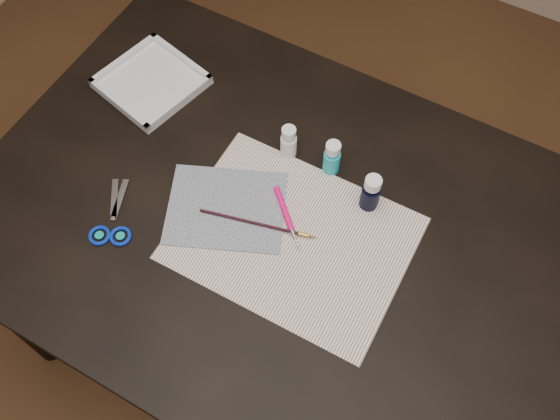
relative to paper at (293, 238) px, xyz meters
The scene contains 11 objects.
ground 0.76m from the paper, 153.59° to the left, with size 3.50×3.50×0.02m, color #422614.
table 0.38m from the paper, 153.59° to the left, with size 1.30×0.90×0.75m, color black.
paper is the anchor object (origin of this frame).
canvas 0.16m from the paper, behind, with size 0.24×0.19×0.00m, color black.
paint_bottle_white 0.22m from the paper, 121.27° to the left, with size 0.04×0.04×0.09m, color white.
paint_bottle_cyan 0.19m from the paper, 92.81° to the left, with size 0.04×0.04×0.09m, color #19B4C3.
paint_bottle_navy 0.18m from the paper, 55.95° to the left, with size 0.04×0.04×0.10m, color black.
paintbrush 0.08m from the paper, behind, with size 0.25×0.01×0.01m, color black, non-canonical shape.
craft_knife 0.04m from the paper, 133.34° to the left, with size 0.16×0.01×0.01m, color #FA0A72, non-canonical shape.
scissors 0.38m from the paper, 159.59° to the right, with size 0.18×0.09×0.01m, color silver, non-canonical shape.
palette_tray 0.52m from the paper, 158.25° to the left, with size 0.21×0.21×0.02m, color silver.
Camera 1 is at (0.30, -0.53, 1.89)m, focal length 40.00 mm.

